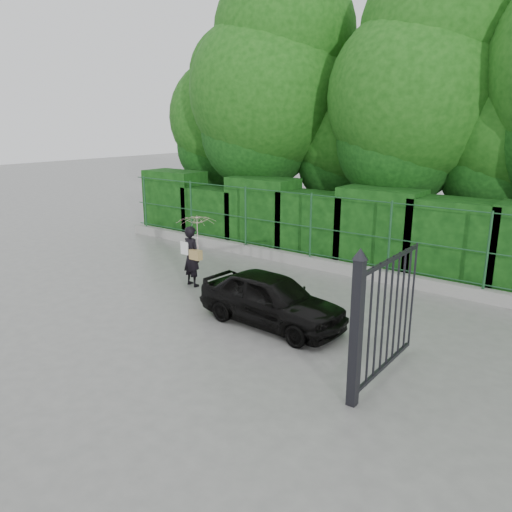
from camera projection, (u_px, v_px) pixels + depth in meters
The scene contains 8 objects.
ground at pixel (186, 310), 10.89m from camera, with size 80.00×80.00×0.00m, color gray.
kerb at pixel (298, 259), 14.31m from camera, with size 14.00×0.25×0.30m, color #9E9E99.
fence at pixel (305, 224), 13.90m from camera, with size 14.13×0.06×1.80m.
hedge at pixel (318, 223), 14.80m from camera, with size 14.20×1.20×2.26m.
trees at pixel (391, 99), 14.95m from camera, with size 17.10×6.15×8.08m.
gate at pixel (371, 319), 7.33m from camera, with size 0.22×2.33×2.36m.
woman at pixel (195, 239), 12.19m from camera, with size 0.96×0.98×1.80m.
car at pixel (271, 299), 10.02m from camera, with size 1.27×3.16×1.08m, color black.
Camera 1 is at (7.39, -7.18, 4.01)m, focal length 35.00 mm.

